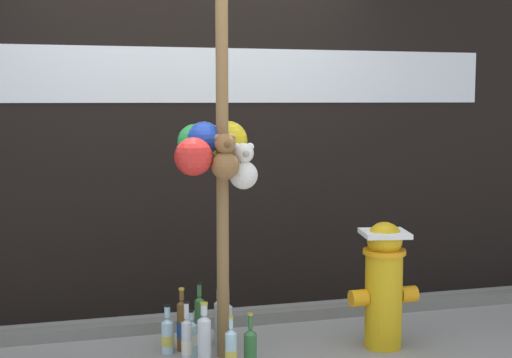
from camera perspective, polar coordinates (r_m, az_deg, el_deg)
building_wall at (r=5.43m, az=-5.16°, el=8.89°), size 10.00×0.21×3.61m
curb_strip at (r=5.14m, az=-3.88°, el=-10.89°), size 8.00×0.12×0.08m
memorial_post at (r=4.35m, az=-3.05°, el=5.80°), size 0.64×0.47×2.92m
fire_hydrant at (r=4.71m, az=9.80°, el=-7.82°), size 0.44×0.33×0.79m
bottle_0 at (r=4.65m, az=-2.23°, el=-11.15°), size 0.07×0.07×0.40m
bottle_1 at (r=4.43m, az=-0.44°, el=-12.67°), size 0.08×0.08×0.31m
bottle_2 at (r=4.55m, az=-5.04°, el=-12.10°), size 0.08×0.08×0.30m
bottle_3 at (r=4.67m, az=-5.72°, el=-11.11°), size 0.06×0.06×0.40m
bottle_4 at (r=4.37m, az=-4.01°, el=-12.23°), size 0.08×0.08×0.39m
bottle_5 at (r=4.45m, az=-5.35°, el=-12.27°), size 0.06×0.06×0.38m
bottle_6 at (r=4.35m, az=-1.93°, el=-12.97°), size 0.07×0.07×0.31m
bottle_7 at (r=4.65m, az=-6.82°, el=-11.82°), size 0.08×0.08×0.30m
bottle_8 at (r=4.77m, az=-2.87°, el=-10.80°), size 0.06×0.06×0.37m
bottle_9 at (r=4.73m, az=-4.37°, el=-10.74°), size 0.06×0.06×0.41m
litter_0 at (r=5.38m, az=10.58°, el=-10.62°), size 0.13×0.14×0.01m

